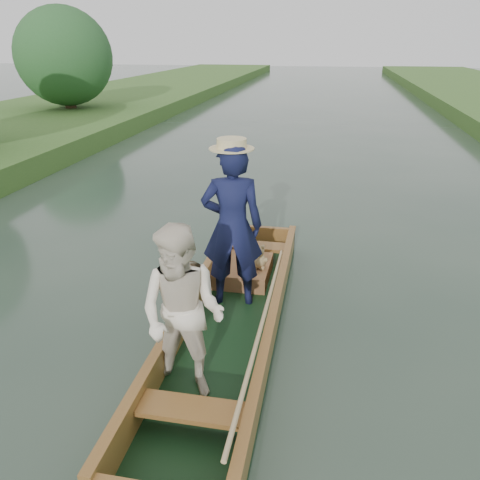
# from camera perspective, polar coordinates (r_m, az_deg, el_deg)

# --- Properties ---
(ground) EXTENTS (120.00, 120.00, 0.00)m
(ground) POSITION_cam_1_polar(r_m,az_deg,el_deg) (5.67, -1.15, -11.24)
(ground) COLOR #283D30
(ground) RESTS_ON ground
(trees_far) EXTENTS (22.27, 16.29, 4.51)m
(trees_far) POSITION_cam_1_polar(r_m,az_deg,el_deg) (12.07, -8.31, 19.77)
(trees_far) COLOR #47331E
(trees_far) RESTS_ON ground
(punt) EXTENTS (1.22, 5.00, 2.17)m
(punt) POSITION_cam_1_polar(r_m,az_deg,el_deg) (5.23, -2.57, -5.37)
(punt) COLOR black
(punt) RESTS_ON ground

